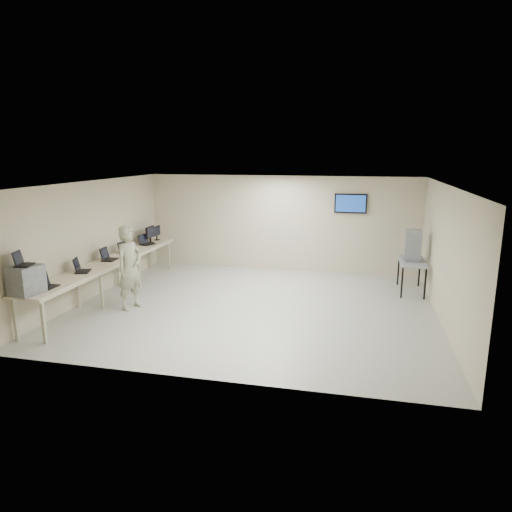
% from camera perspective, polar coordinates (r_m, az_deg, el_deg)
% --- Properties ---
extents(room, '(8.01, 7.01, 2.81)m').
position_cam_1_polar(room, '(10.16, 0.00, 1.25)').
color(room, '#AFB1A3').
rests_on(room, ground).
extents(workbench, '(0.76, 6.00, 0.90)m').
position_cam_1_polar(workbench, '(11.57, -17.83, -0.91)').
color(workbench, beige).
rests_on(workbench, ground).
extents(equipment_box, '(0.54, 0.59, 0.54)m').
position_cam_1_polar(equipment_box, '(9.35, -26.80, -2.69)').
color(equipment_box, gray).
rests_on(equipment_box, workbench).
extents(laptop_on_box, '(0.36, 0.39, 0.27)m').
position_cam_1_polar(laptop_on_box, '(9.31, -27.26, -0.65)').
color(laptop_on_box, black).
rests_on(laptop_on_box, equipment_box).
extents(laptop_0, '(0.30, 0.36, 0.28)m').
position_cam_1_polar(laptop_0, '(9.71, -24.76, -3.17)').
color(laptop_0, black).
rests_on(laptop_0, workbench).
extents(laptop_1, '(0.44, 0.46, 0.30)m').
position_cam_1_polar(laptop_1, '(10.68, -21.11, -1.44)').
color(laptop_1, black).
rests_on(laptop_1, workbench).
extents(laptop_2, '(0.35, 0.41, 0.31)m').
position_cam_1_polar(laptop_2, '(11.62, -18.05, -0.10)').
color(laptop_2, black).
rests_on(laptop_2, workbench).
extents(laptop_3, '(0.33, 0.39, 0.29)m').
position_cam_1_polar(laptop_3, '(12.33, -16.05, 0.73)').
color(laptop_3, black).
rests_on(laptop_3, workbench).
extents(laptop_4, '(0.42, 0.44, 0.29)m').
position_cam_1_polar(laptop_4, '(13.27, -13.61, 1.70)').
color(laptop_4, black).
rests_on(laptop_4, workbench).
extents(monitor_near, '(0.21, 0.48, 0.48)m').
position_cam_1_polar(monitor_near, '(13.48, -13.09, 2.82)').
color(monitor_near, black).
rests_on(monitor_near, workbench).
extents(monitor_far, '(0.19, 0.42, 0.42)m').
position_cam_1_polar(monitor_far, '(13.87, -12.32, 2.98)').
color(monitor_far, black).
rests_on(monitor_far, workbench).
extents(soldier, '(0.64, 0.79, 1.88)m').
position_cam_1_polar(soldier, '(10.53, -15.51, -1.43)').
color(soldier, gray).
rests_on(soldier, ground).
extents(side_table, '(0.63, 1.35, 0.81)m').
position_cam_1_polar(side_table, '(12.06, 18.93, -0.89)').
color(side_table, gray).
rests_on(side_table, ground).
extents(storage_bins, '(0.37, 0.41, 0.78)m').
position_cam_1_polar(storage_bins, '(11.96, 18.99, 1.27)').
color(storage_bins, gray).
rests_on(storage_bins, side_table).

